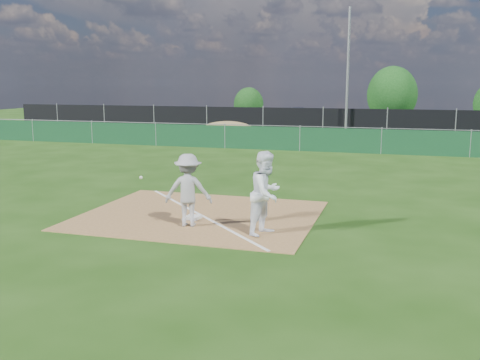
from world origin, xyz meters
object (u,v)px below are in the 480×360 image
object	(u,v)px
car_left	(269,118)
tree_mid	(392,95)
tree_left	(249,105)
light_pole	(348,73)
first_base	(193,217)
runner	(266,193)
play_at_first	(188,190)
car_right	(410,123)
car_mid	(302,119)

from	to	relation	value
car_left	tree_mid	size ratio (longest dim) A/B	0.95
tree_left	light_pole	bearing A→B (deg)	-47.34
first_base	runner	xyz separation A→B (m)	(2.10, -0.75, 0.90)
tree_left	car_left	bearing A→B (deg)	-56.58
play_at_first	car_right	world-z (taller)	play_at_first
runner	car_right	bearing A→B (deg)	12.40
play_at_first	car_left	world-z (taller)	play_at_first
light_pole	tree_left	bearing A→B (deg)	132.66
first_base	tree_mid	world-z (taller)	tree_mid
runner	car_right	world-z (taller)	runner
car_right	runner	bearing A→B (deg)	164.70
play_at_first	car_mid	world-z (taller)	play_at_first
car_right	tree_left	bearing A→B (deg)	60.99
car_mid	car_right	xyz separation A→B (m)	(7.54, 0.76, -0.21)
play_at_first	runner	distance (m)	1.95
car_left	car_mid	bearing A→B (deg)	-110.94
first_base	car_left	distance (m)	28.24
play_at_first	car_mid	xyz separation A→B (m)	(-2.27, 27.21, -0.08)
first_base	car_mid	xyz separation A→B (m)	(-2.11, 26.57, 0.75)
car_left	tree_left	world-z (taller)	tree_left
car_left	car_mid	distance (m)	3.02
first_base	car_right	bearing A→B (deg)	78.77
runner	car_right	size ratio (longest dim) A/B	0.47
car_left	car_mid	world-z (taller)	car_mid
play_at_first	tree_left	bearing A→B (deg)	103.61
light_pole	car_left	bearing A→B (deg)	138.44
first_base	play_at_first	distance (m)	1.06
light_pole	tree_mid	bearing A→B (deg)	77.72
runner	tree_left	xyz separation A→B (m)	(-9.91, 33.02, 0.60)
light_pole	play_at_first	xyz separation A→B (m)	(-1.36, -22.79, -3.11)
first_base	car_left	xyz separation A→B (m)	(-4.87, 27.81, 0.73)
play_at_first	tree_mid	bearing A→B (deg)	83.59
car_mid	tree_mid	bearing A→B (deg)	-38.45
runner	car_left	world-z (taller)	runner
play_at_first	runner	size ratio (longest dim) A/B	1.00
first_base	car_right	world-z (taller)	car_right
runner	tree_left	bearing A→B (deg)	35.86
tree_mid	car_right	bearing A→B (deg)	-77.10
play_at_first	tree_left	size ratio (longest dim) A/B	0.63
first_base	runner	distance (m)	2.41
car_right	tree_mid	size ratio (longest dim) A/B	0.85
tree_mid	light_pole	bearing A→B (deg)	-102.28
runner	car_left	size ratio (longest dim) A/B	0.42
car_right	play_at_first	bearing A→B (deg)	160.78
car_mid	car_left	bearing A→B (deg)	68.54
light_pole	tree_mid	distance (m)	11.79
tree_left	tree_mid	world-z (taller)	tree_mid
runner	tree_mid	bearing A→B (deg)	15.99
car_mid	light_pole	bearing A→B (deg)	-137.93
light_pole	runner	xyz separation A→B (m)	(0.59, -22.90, -3.04)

